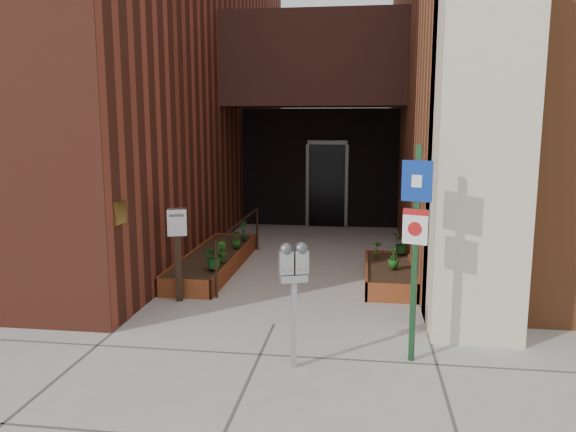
% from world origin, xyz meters
% --- Properties ---
extents(ground, '(80.00, 80.00, 0.00)m').
position_xyz_m(ground, '(0.00, 0.00, 0.00)').
color(ground, '#9E9991').
rests_on(ground, ground).
extents(architecture, '(20.00, 14.60, 10.00)m').
position_xyz_m(architecture, '(-0.18, 6.89, 4.98)').
color(architecture, maroon).
rests_on(architecture, ground).
extents(planter_left, '(0.90, 3.60, 0.30)m').
position_xyz_m(planter_left, '(-1.55, 2.70, 0.13)').
color(planter_left, brown).
rests_on(planter_left, ground).
extents(planter_right, '(0.80, 2.20, 0.30)m').
position_xyz_m(planter_right, '(1.60, 2.20, 0.13)').
color(planter_right, brown).
rests_on(planter_right, ground).
extents(handrail, '(0.04, 3.34, 0.90)m').
position_xyz_m(handrail, '(-1.05, 2.65, 0.75)').
color(handrail, black).
rests_on(handrail, ground).
extents(parking_meter, '(0.33, 0.21, 1.41)m').
position_xyz_m(parking_meter, '(0.43, -1.27, 1.09)').
color(parking_meter, '#A6A5A8').
rests_on(parking_meter, ground).
extents(sign_post, '(0.32, 0.14, 2.43)m').
position_xyz_m(sign_post, '(1.72, -0.92, 1.49)').
color(sign_post, '#153B1D').
rests_on(sign_post, ground).
extents(payment_dropbox, '(0.33, 0.28, 1.40)m').
position_xyz_m(payment_dropbox, '(-1.57, 0.80, 1.01)').
color(payment_dropbox, black).
rests_on(payment_dropbox, ground).
extents(shrub_left_a, '(0.52, 0.52, 0.41)m').
position_xyz_m(shrub_left_a, '(-1.25, 1.62, 0.51)').
color(shrub_left_a, '#19581E').
rests_on(shrub_left_a, planter_left).
extents(shrub_left_b, '(0.26, 0.26, 0.34)m').
position_xyz_m(shrub_left_b, '(-1.25, 2.11, 0.47)').
color(shrub_left_b, '#2A631C').
rests_on(shrub_left_b, planter_left).
extents(shrub_left_c, '(0.24, 0.24, 0.32)m').
position_xyz_m(shrub_left_c, '(-1.25, 3.21, 0.46)').
color(shrub_left_c, '#1F5E1B').
rests_on(shrub_left_c, planter_left).
extents(shrub_left_d, '(0.29, 0.29, 0.39)m').
position_xyz_m(shrub_left_d, '(-1.25, 3.85, 0.50)').
color(shrub_left_d, '#16501B').
rests_on(shrub_left_d, planter_left).
extents(shrub_right_a, '(0.21, 0.21, 0.34)m').
position_xyz_m(shrub_right_a, '(1.65, 2.04, 0.47)').
color(shrub_right_a, '#1C5719').
rests_on(shrub_right_a, planter_right).
extents(shrub_right_b, '(0.19, 0.19, 0.29)m').
position_xyz_m(shrub_right_b, '(1.40, 2.75, 0.45)').
color(shrub_right_b, '#255518').
rests_on(shrub_right_b, planter_right).
extents(shrub_right_c, '(0.36, 0.36, 0.36)m').
position_xyz_m(shrub_right_c, '(1.85, 3.10, 0.48)').
color(shrub_right_c, '#17501B').
rests_on(shrub_right_c, planter_right).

